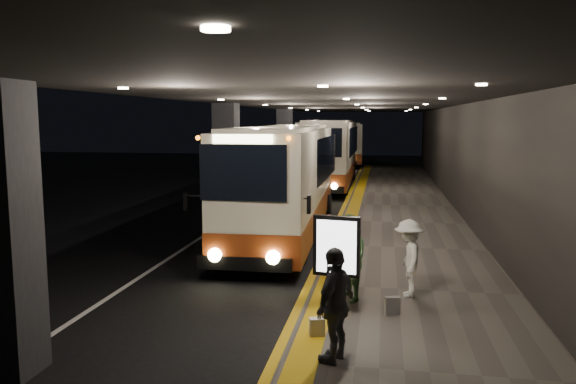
% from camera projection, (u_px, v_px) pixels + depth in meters
% --- Properties ---
extents(ground, '(90.00, 90.00, 0.00)m').
position_uv_depth(ground, '(240.00, 254.00, 16.14)').
color(ground, black).
extents(lane_line_white, '(0.12, 50.00, 0.01)m').
position_uv_depth(lane_line_white, '(227.00, 221.00, 21.32)').
color(lane_line_white, silver).
rests_on(lane_line_white, ground).
extents(kerb_stripe_yellow, '(0.18, 50.00, 0.01)m').
position_uv_depth(kerb_stripe_yellow, '(336.00, 224.00, 20.63)').
color(kerb_stripe_yellow, gold).
rests_on(kerb_stripe_yellow, ground).
extents(sidewalk, '(4.50, 50.00, 0.15)m').
position_uv_depth(sidewalk, '(402.00, 224.00, 20.23)').
color(sidewalk, '#514C44').
rests_on(sidewalk, ground).
extents(tactile_strip, '(0.50, 50.00, 0.01)m').
position_uv_depth(tactile_strip, '(350.00, 220.00, 20.53)').
color(tactile_strip, gold).
rests_on(tactile_strip, sidewalk).
extents(terminal_wall, '(0.10, 50.00, 6.00)m').
position_uv_depth(terminal_wall, '(471.00, 143.00, 19.47)').
color(terminal_wall, black).
rests_on(terminal_wall, ground).
extents(support_columns, '(0.80, 24.80, 4.40)m').
position_uv_depth(support_columns, '(227.00, 165.00, 20.01)').
color(support_columns, black).
rests_on(support_columns, ground).
extents(canopy, '(9.00, 50.00, 0.40)m').
position_uv_depth(canopy, '(342.00, 98.00, 20.01)').
color(canopy, black).
rests_on(canopy, support_columns).
extents(coach_main, '(2.67, 11.33, 3.51)m').
position_uv_depth(coach_main, '(285.00, 186.00, 18.28)').
color(coach_main, beige).
rests_on(coach_main, ground).
extents(coach_second, '(2.57, 11.69, 3.66)m').
position_uv_depth(coach_second, '(331.00, 156.00, 31.92)').
color(coach_second, beige).
rests_on(coach_second, ground).
extents(coach_third, '(2.97, 11.05, 3.43)m').
position_uv_depth(coach_third, '(347.00, 145.00, 48.16)').
color(coach_third, beige).
rests_on(coach_third, ground).
extents(passenger_boarding, '(0.55, 0.64, 1.49)m').
position_uv_depth(passenger_boarding, '(329.00, 246.00, 13.13)').
color(passenger_boarding, '#CF6081').
rests_on(passenger_boarding, sidewalk).
extents(passenger_waiting_green, '(0.89, 1.01, 1.78)m').
position_uv_depth(passenger_waiting_green, '(348.00, 258.00, 11.40)').
color(passenger_waiting_green, '#43703E').
rests_on(passenger_waiting_green, sidewalk).
extents(passenger_waiting_white, '(0.53, 1.07, 1.63)m').
position_uv_depth(passenger_waiting_white, '(409.00, 258.00, 11.68)').
color(passenger_waiting_white, white).
rests_on(passenger_waiting_white, sidewalk).
extents(passenger_waiting_grey, '(0.90, 1.17, 1.78)m').
position_uv_depth(passenger_waiting_grey, '(336.00, 305.00, 8.53)').
color(passenger_waiting_grey, '#4A4A4E').
rests_on(passenger_waiting_grey, sidewalk).
extents(bag_polka, '(0.31, 0.21, 0.34)m').
position_uv_depth(bag_polka, '(392.00, 306.00, 10.65)').
color(bag_polka, black).
rests_on(bag_polka, sidewalk).
extents(bag_plain, '(0.29, 0.22, 0.32)m').
position_uv_depth(bag_plain, '(317.00, 327.00, 9.59)').
color(bag_plain, silver).
rests_on(bag_plain, sidewalk).
extents(info_sign, '(0.90, 0.25, 1.89)m').
position_uv_depth(info_sign, '(336.00, 248.00, 10.56)').
color(info_sign, black).
rests_on(info_sign, sidewalk).
extents(stanchion_post, '(0.05, 0.05, 1.10)m').
position_uv_depth(stanchion_post, '(334.00, 253.00, 13.29)').
color(stanchion_post, black).
rests_on(stanchion_post, sidewalk).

